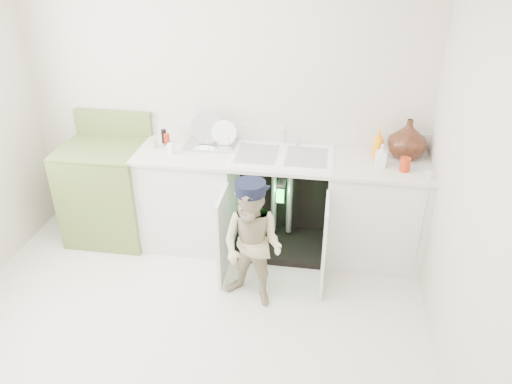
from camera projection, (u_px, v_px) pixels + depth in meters
ground at (184, 335)px, 3.58m from camera, size 3.50×3.50×0.00m
room_shell at (170, 181)px, 2.97m from camera, size 6.00×5.50×1.26m
counter_run at (284, 201)px, 4.32m from camera, size 2.44×1.02×1.22m
avocado_stove at (109, 190)px, 4.51m from camera, size 0.72×0.65×1.11m
repair_worker at (252, 245)px, 3.66m from camera, size 0.59×0.68×1.02m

